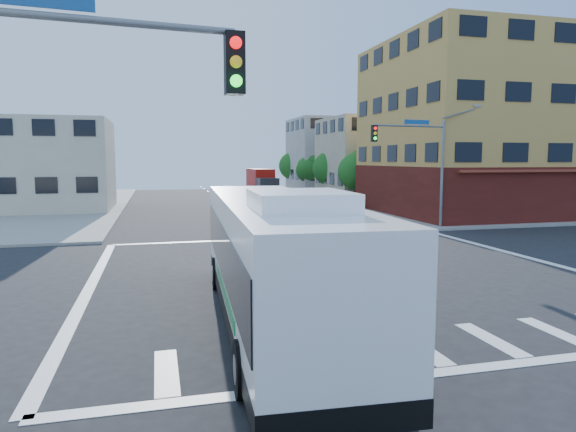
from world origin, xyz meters
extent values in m
plane|color=black|center=(0.00, 0.00, 0.00)|extent=(120.00, 120.00, 0.00)
cube|color=gray|center=(35.00, 35.00, 0.07)|extent=(50.00, 50.00, 0.15)
cube|color=#C19145|center=(20.00, 18.50, 7.00)|extent=(18.00, 15.00, 14.00)
cube|color=#571914|center=(20.00, 18.50, 2.00)|extent=(18.09, 15.08, 4.00)
cube|color=maroon|center=(20.00, 11.40, 3.60)|extent=(16.00, 1.60, 0.51)
cube|color=#BBAD8F|center=(17.00, 34.00, 4.50)|extent=(12.00, 10.00, 9.00)
cube|color=#A8A9A3|center=(17.00, 48.00, 5.00)|extent=(12.00, 10.00, 10.00)
cube|color=beige|center=(-17.00, 30.00, 4.00)|extent=(12.00, 10.00, 8.00)
cylinder|color=slate|center=(10.80, 10.80, 3.50)|extent=(0.18, 0.18, 7.00)
cylinder|color=slate|center=(8.30, 10.55, 6.60)|extent=(5.01, 0.62, 0.12)
cube|color=black|center=(5.80, 10.30, 6.10)|extent=(0.32, 0.30, 1.00)
sphere|color=#FF0C0C|center=(5.80, 10.13, 6.40)|extent=(0.20, 0.20, 0.20)
sphere|color=yellow|center=(5.80, 10.13, 6.10)|extent=(0.20, 0.20, 0.20)
sphere|color=#19FF33|center=(5.80, 10.13, 5.80)|extent=(0.20, 0.20, 0.20)
cube|color=#144A8C|center=(8.80, 10.60, 6.85)|extent=(1.80, 0.22, 0.28)
cube|color=gray|center=(13.30, 11.05, 8.00)|extent=(0.50, 0.22, 0.14)
cylinder|color=slate|center=(-8.30, -10.55, 6.60)|extent=(5.01, 0.62, 0.12)
cube|color=black|center=(-5.80, -10.30, 6.10)|extent=(0.32, 0.30, 1.00)
sphere|color=#FF0C0C|center=(-5.80, -10.47, 6.40)|extent=(0.20, 0.20, 0.20)
sphere|color=yellow|center=(-5.80, -10.47, 6.10)|extent=(0.20, 0.20, 0.20)
sphere|color=#19FF33|center=(-5.80, -10.47, 5.80)|extent=(0.20, 0.20, 0.20)
cylinder|color=#3A2315|center=(11.80, 28.00, 0.96)|extent=(0.28, 0.28, 1.92)
sphere|color=#185217|center=(11.80, 28.00, 3.37)|extent=(3.60, 3.60, 3.60)
sphere|color=#185217|center=(12.20, 27.70, 4.27)|extent=(2.52, 2.52, 2.52)
cylinder|color=#3A2315|center=(11.80, 36.00, 1.00)|extent=(0.28, 0.28, 1.99)
sphere|color=#185217|center=(11.80, 36.00, 3.51)|extent=(3.80, 3.80, 3.80)
sphere|color=#185217|center=(12.20, 35.70, 4.46)|extent=(2.66, 2.66, 2.66)
cylinder|color=#3A2315|center=(11.80, 44.00, 0.94)|extent=(0.28, 0.28, 1.89)
sphere|color=#185217|center=(11.80, 44.00, 3.25)|extent=(3.40, 3.40, 3.40)
sphere|color=#185217|center=(12.20, 43.70, 4.10)|extent=(2.38, 2.38, 2.38)
cylinder|color=#3A2315|center=(11.80, 52.00, 1.01)|extent=(0.28, 0.28, 2.03)
sphere|color=#185217|center=(11.80, 52.00, 3.63)|extent=(4.00, 4.00, 4.00)
sphere|color=#185217|center=(12.20, 51.70, 4.63)|extent=(2.80, 2.80, 2.80)
cube|color=black|center=(-4.05, -5.48, 0.60)|extent=(3.53, 13.26, 0.49)
cube|color=white|center=(-4.05, -5.48, 1.94)|extent=(3.51, 13.23, 3.11)
cube|color=black|center=(-4.05, -5.48, 2.13)|extent=(3.54, 12.85, 1.36)
cube|color=black|center=(-3.69, 1.00, 2.02)|extent=(2.56, 0.21, 1.47)
cube|color=#E5590C|center=(-3.69, 1.03, 3.11)|extent=(2.09, 0.17, 0.31)
cube|color=white|center=(-4.05, -5.48, 3.43)|extent=(3.44, 12.97, 0.13)
cube|color=white|center=(-4.23, -8.75, 3.69)|extent=(2.08, 2.51, 0.39)
cube|color=#187C39|center=(-5.48, -5.94, 1.15)|extent=(0.36, 6.00, 0.31)
cube|color=#187C39|center=(-2.68, -6.10, 1.15)|extent=(0.36, 6.00, 0.31)
cylinder|color=black|center=(-5.12, -1.22, 0.57)|extent=(0.39, 1.15, 1.14)
cylinder|color=#99999E|center=(-5.27, -1.21, 0.57)|extent=(0.08, 0.57, 0.57)
cylinder|color=black|center=(-2.52, -1.36, 0.57)|extent=(0.39, 1.15, 1.14)
cylinder|color=#99999E|center=(-2.36, -1.37, 0.57)|extent=(0.08, 0.57, 0.57)
cylinder|color=black|center=(-5.59, -9.59, 0.57)|extent=(0.39, 1.15, 1.14)
cylinder|color=#99999E|center=(-5.74, -9.58, 0.57)|extent=(0.08, 0.57, 0.57)
cylinder|color=black|center=(-2.98, -9.73, 0.57)|extent=(0.39, 1.15, 1.14)
cylinder|color=#99999E|center=(-2.83, -9.74, 0.57)|extent=(0.08, 0.57, 0.57)
cube|color=#242429|center=(4.93, 37.11, 1.23)|extent=(2.25, 2.16, 2.46)
cube|color=black|center=(4.96, 36.21, 1.61)|extent=(1.99, 0.15, 0.95)
cube|color=#AC110B|center=(4.80, 40.71, 1.99)|extent=(2.46, 5.39, 2.84)
cube|color=black|center=(4.84, 39.57, 0.52)|extent=(2.35, 7.65, 0.28)
cylinder|color=black|center=(3.93, 37.27, 0.47)|extent=(0.30, 0.96, 0.95)
cylinder|color=black|center=(5.92, 37.34, 0.47)|extent=(0.30, 0.96, 0.95)
cylinder|color=black|center=(3.83, 40.01, 0.47)|extent=(0.30, 0.96, 0.95)
cylinder|color=black|center=(5.82, 40.08, 0.47)|extent=(0.30, 0.96, 0.95)
cylinder|color=black|center=(3.75, 42.38, 0.47)|extent=(0.30, 0.96, 0.95)
cylinder|color=black|center=(5.74, 42.45, 0.47)|extent=(0.30, 0.96, 0.95)
imported|color=tan|center=(8.59, 24.33, 0.79)|extent=(2.26, 4.78, 1.58)
camera|label=1|loc=(-7.10, -18.88, 4.54)|focal=32.00mm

